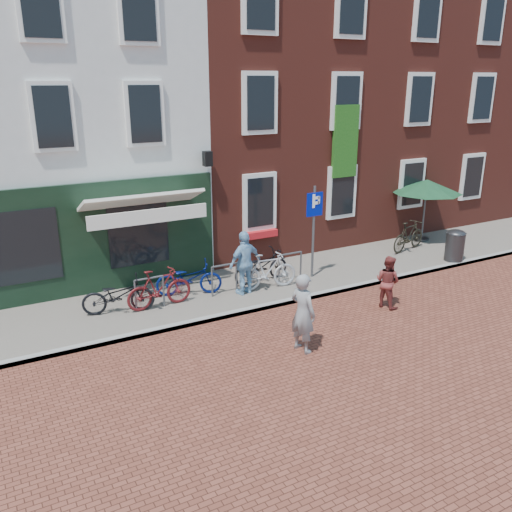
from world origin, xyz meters
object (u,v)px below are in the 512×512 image
litter_bin (455,244)px  bicycle_2 (189,278)px  bicycle_3 (267,271)px  bicycle_0 (118,295)px  bicycle_4 (261,266)px  bicycle_5 (409,236)px  boy (388,282)px  cafe_person (245,263)px  parking_sign (314,218)px  bicycle_1 (159,288)px  parasol (427,184)px  woman (303,313)px

litter_bin → bicycle_2: 8.32m
litter_bin → bicycle_3: size_ratio=0.64×
bicycle_0 → bicycle_4: size_ratio=1.00×
bicycle_3 → bicycle_5: same height
bicycle_2 → bicycle_5: (7.68, 0.11, 0.05)m
boy → bicycle_4: boy is taller
bicycle_4 → cafe_person: bearing=121.5°
parking_sign → bicycle_5: 4.34m
boy → cafe_person: cafe_person is taller
bicycle_1 → bicycle_4: (3.04, 0.36, -0.05)m
parking_sign → bicycle_2: parking_sign is taller
bicycle_0 → bicycle_5: (9.59, 0.37, 0.05)m
parasol → boy: (-4.84, -3.65, -1.41)m
parasol → bicycle_0: parasol is taller
parasol → woman: parasol is taller
bicycle_3 → bicycle_1: bearing=93.5°
bicycle_1 → bicycle_5: same height
parasol → boy: 6.22m
woman → bicycle_4: (1.08, 3.73, -0.31)m
litter_bin → parasol: parasol is taller
woman → bicycle_1: bearing=16.3°
bicycle_1 → bicycle_4: bicycle_1 is taller
parasol → bicycle_0: (-10.87, -1.04, -1.53)m
parking_sign → parasol: parking_sign is taller
woman → bicycle_3: bearing=-30.8°
bicycle_1 → bicycle_5: (8.62, 0.53, 0.00)m
litter_bin → parking_sign: parking_sign is taller
parasol → boy: size_ratio=1.79×
cafe_person → bicycle_0: size_ratio=0.99×
bicycle_5 → cafe_person: bearing=83.1°
litter_bin → boy: boy is taller
bicycle_0 → bicycle_2: 1.92m
cafe_person → bicycle_4: size_ratio=0.99×
bicycle_2 → bicycle_5: 7.68m
parking_sign → cafe_person: size_ratio=1.55×
litter_bin → bicycle_2: litter_bin is taller
litter_bin → bicycle_5: bearing=110.4°
bicycle_5 → parking_sign: bearing=84.0°
litter_bin → bicycle_5: (-0.53, 1.43, -0.05)m
woman → cafe_person: 3.18m
parking_sign → bicycle_3: 1.99m
bicycle_2 → bicycle_4: bearing=-73.6°
boy → parking_sign: bearing=-3.7°
parasol → bicycle_0: size_ratio=1.40×
parking_sign → boy: size_ratio=1.95×
cafe_person → bicycle_2: size_ratio=0.99×
boy → parasol: bearing=-70.0°
parasol → bicycle_1: parasol is taller
bicycle_2 → cafe_person: bearing=-97.3°
cafe_person → bicycle_3: 0.75m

